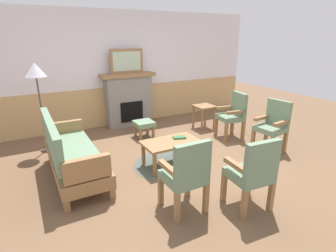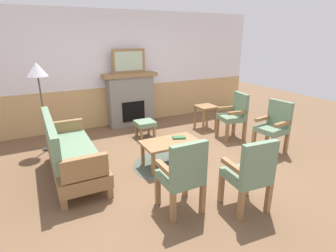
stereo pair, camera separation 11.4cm
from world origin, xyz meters
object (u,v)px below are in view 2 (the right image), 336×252
coffee_table (170,144)px  framed_picture (129,61)px  armchair_front_center (183,173)px  armchair_front_left (250,172)px  floor_lamp_by_couch (38,75)px  book_on_table (179,137)px  footstool (145,124)px  couch (71,153)px  armchair_near_fireplace (235,114)px  side_table (206,110)px  armchair_by_window_left (274,124)px  fireplace (130,99)px

coffee_table → framed_picture: bearing=85.7°
coffee_table → armchair_front_center: 1.31m
armchair_front_left → floor_lamp_by_couch: 3.99m
book_on_table → footstool: bearing=92.0°
couch → armchair_near_fireplace: 3.41m
side_table → floor_lamp_by_couch: size_ratio=0.33×
coffee_table → armchair_by_window_left: (2.02, -0.38, 0.15)m
armchair_near_fireplace → armchair_front_center: bearing=-143.0°
armchair_by_window_left → side_table: armchair_by_window_left is taller
fireplace → armchair_by_window_left: fireplace is taller
book_on_table → armchair_front_left: size_ratio=0.23×
framed_picture → couch: framed_picture is taller
fireplace → armchair_near_fireplace: 2.53m
armchair_front_left → armchair_front_center: same height
armchair_by_window_left → floor_lamp_by_couch: bearing=151.4°
coffee_table → armchair_front_center: bearing=-111.2°
couch → armchair_front_left: size_ratio=1.84×
framed_picture → armchair_near_fireplace: framed_picture is taller
armchair_near_fireplace → armchair_front_left: 2.63m
couch → footstool: bearing=32.9°
footstool → armchair_front_left: armchair_front_left is taller
footstool → fireplace: bearing=87.9°
armchair_by_window_left → framed_picture: bearing=123.1°
framed_picture → armchair_near_fireplace: 2.72m
armchair_front_center → armchair_near_fireplace: bearing=37.0°
fireplace → book_on_table: fireplace is taller
couch → armchair_near_fireplace: size_ratio=1.84×
fireplace → framed_picture: 0.91m
armchair_front_center → side_table: size_ratio=1.78×
fireplace → footstool: size_ratio=3.25×
framed_picture → side_table: framed_picture is taller
armchair_by_window_left → armchair_front_center: 2.62m
armchair_by_window_left → armchair_front_left: same height
armchair_by_window_left → side_table: bearing=101.4°
fireplace → floor_lamp_by_couch: size_ratio=0.77×
armchair_near_fireplace → side_table: armchair_near_fireplace is taller
framed_picture → book_on_table: 2.63m
framed_picture → floor_lamp_by_couch: size_ratio=0.48×
book_on_table → side_table: size_ratio=0.40×
armchair_front_center → armchair_by_window_left: bearing=18.4°
coffee_table → side_table: side_table is taller
fireplace → floor_lamp_by_couch: (-1.99, -0.73, 0.80)m
side_table → framed_picture: bearing=143.8°
book_on_table → side_table: (1.48, 1.29, -0.02)m
couch → footstool: size_ratio=4.50×
fireplace → couch: 2.72m
footstool → armchair_by_window_left: 2.64m
book_on_table → armchair_near_fireplace: size_ratio=0.23×
coffee_table → side_table: (1.67, 1.35, 0.05)m
coffee_table → side_table: 2.15m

